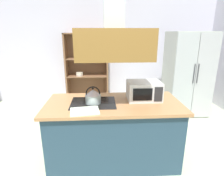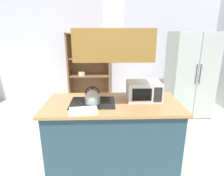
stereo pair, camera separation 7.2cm
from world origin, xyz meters
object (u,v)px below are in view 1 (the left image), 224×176
object	(u,v)px
kettle	(93,96)
microwave	(144,91)
refrigerator	(187,74)
dish_cabinet	(87,73)
cutting_board	(85,111)

from	to	relation	value
kettle	microwave	world-z (taller)	microwave
refrigerator	kettle	bearing A→B (deg)	-141.63
dish_cabinet	microwave	size ratio (longest dim) A/B	3.91
refrigerator	dish_cabinet	xyz separation A→B (m)	(-2.29, 0.84, -0.12)
kettle	cutting_board	size ratio (longest dim) A/B	0.68
microwave	refrigerator	bearing A→B (deg)	48.70
dish_cabinet	kettle	xyz separation A→B (m)	(0.25, -2.46, 0.20)
refrigerator	kettle	distance (m)	2.61
kettle	cutting_board	bearing A→B (deg)	-107.63
kettle	cutting_board	xyz separation A→B (m)	(-0.09, -0.29, -0.09)
refrigerator	microwave	distance (m)	2.02
dish_cabinet	microwave	xyz separation A→B (m)	(0.96, -2.36, 0.24)
refrigerator	microwave	size ratio (longest dim) A/B	3.98
refrigerator	microwave	world-z (taller)	refrigerator
kettle	cutting_board	distance (m)	0.31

